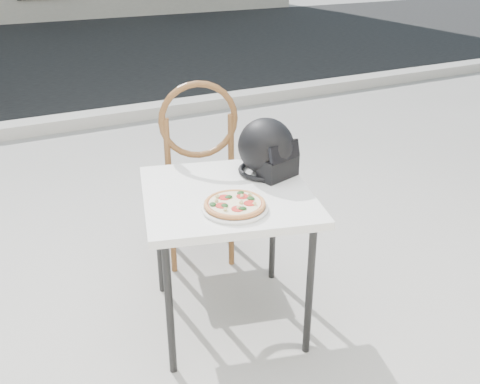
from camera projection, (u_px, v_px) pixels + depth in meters
name	position (u px, v px, depth m)	size (l,w,h in m)	color
ground	(104.00, 301.00, 2.81)	(80.00, 80.00, 0.00)	#9A9792
curb	(26.00, 128.00, 5.20)	(30.00, 0.25, 0.12)	#A19E97
cafe_table_main	(227.00, 204.00, 2.41)	(0.91, 0.91, 0.70)	silver
plate	(235.00, 208.00, 2.22)	(0.29, 0.29, 0.02)	white
pizza	(235.00, 204.00, 2.21)	(0.34, 0.34, 0.03)	#C98249
helmet	(267.00, 150.00, 2.52)	(0.33, 0.33, 0.27)	black
cafe_chair_main	(198.00, 164.00, 2.92)	(0.51, 0.51, 1.09)	brown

